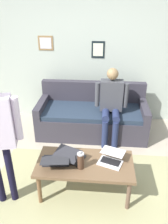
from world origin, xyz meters
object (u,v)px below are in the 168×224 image
Objects in this scene: coffee_table at (85,166)px; person_seated at (111,102)px; laptop_left at (70,156)px; laptop_center at (111,159)px; laptop_right at (56,160)px; couch at (92,117)px; french_press at (81,161)px.

person_seated reaches higher than coffee_table.
laptop_left reaches higher than laptop_center.
laptop_center is 0.97× the size of laptop_right.
french_press is at bearing 88.15° from couch.
french_press is 1.44m from person_seated.
couch is 1.63m from french_press.
french_press is (0.37, 0.15, 0.07)m from laptop_center.
person_seated is at bearing -117.43° from laptop_right.
coffee_table is 0.23m from laptop_left.
couch is 5.22× the size of laptop_center.
laptop_right is (0.35, 0.05, 0.10)m from coffee_table.
laptop_left is at bearing -146.90° from laptop_right.
person_seated is (-0.33, 0.23, 0.42)m from couch.
person_seated is at bearing -113.41° from laptop_left.
couch reaches higher than laptop_right.
french_press is (0.04, 0.10, 0.16)m from coffee_table.
couch reaches higher than laptop_left.
laptop_center is 1.25m from person_seated.
person_seated reaches higher than laptop_left.
person_seated is (-0.38, -1.38, 0.14)m from french_press.
coffee_table is at bearing -172.58° from laptop_right.
french_press is (-0.31, 0.05, 0.06)m from laptop_right.
french_press is 0.19× the size of person_seated.
couch is 1.48m from laptop_left.
laptop_center is at bearing -170.88° from coffee_table.
laptop_left is at bearing 82.00° from couch.
couch is at bearing -34.76° from person_seated.
couch is at bearing -98.00° from laptop_left.
coffee_table is 2.86× the size of laptop_left.
coffee_table is 3.22× the size of laptop_center.
laptop_center is at bearing -171.77° from laptop_right.
laptop_right is (0.68, 0.10, 0.00)m from laptop_center.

